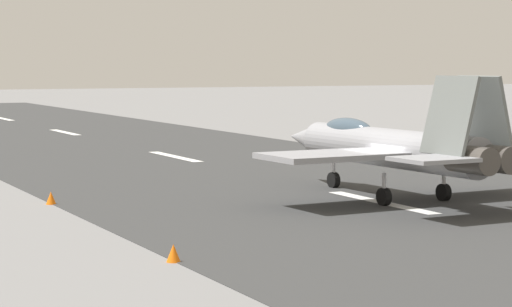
{
  "coord_description": "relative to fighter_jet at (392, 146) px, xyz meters",
  "views": [
    {
      "loc": [
        -38.05,
        24.39,
        6.04
      ],
      "look_at": [
        1.75,
        5.19,
        2.2
      ],
      "focal_mm": 73.35,
      "sensor_mm": 36.0,
      "label": 1
    }
  ],
  "objects": [
    {
      "name": "ground_plane",
      "position": [
        -0.86,
        1.08,
        -2.35
      ],
      "size": [
        400.0,
        400.0,
        0.0
      ],
      "primitive_type": "plane",
      "color": "slate"
    },
    {
      "name": "runway_strip",
      "position": [
        -0.87,
        1.08,
        -2.34
      ],
      "size": [
        240.0,
        26.0,
        0.02
      ],
      "color": "#343535",
      "rests_on": "ground"
    },
    {
      "name": "fighter_jet",
      "position": [
        0.0,
        0.0,
        0.0
      ],
      "size": [
        16.21,
        13.34,
        5.53
      ],
      "color": "gray",
      "rests_on": "ground"
    },
    {
      "name": "crew_person",
      "position": [
        12.85,
        -9.36,
        -1.55
      ],
      "size": [
        0.34,
        0.69,
        1.6
      ],
      "color": "#1E2338",
      "rests_on": "ground"
    },
    {
      "name": "marker_cone_near",
      "position": [
        -9.57,
        14.11,
        -2.07
      ],
      "size": [
        0.44,
        0.44,
        0.55
      ],
      "primitive_type": "cone",
      "color": "orange",
      "rests_on": "ground"
    },
    {
      "name": "marker_cone_mid",
      "position": [
        4.85,
        14.11,
        -2.07
      ],
      "size": [
        0.44,
        0.44,
        0.55
      ],
      "primitive_type": "cone",
      "color": "orange",
      "rests_on": "ground"
    }
  ]
}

